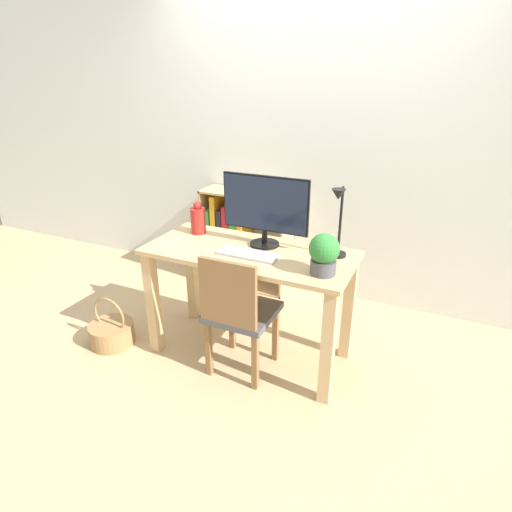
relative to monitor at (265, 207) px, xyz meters
name	(u,v)px	position (x,y,z in m)	size (l,w,h in m)	color
ground_plane	(250,352)	(-0.05, -0.13, -1.02)	(10.00, 10.00, 0.00)	tan
wall_back	(309,140)	(-0.05, 0.97, 0.28)	(8.00, 0.05, 2.60)	silver
desk	(249,274)	(-0.05, -0.13, -0.42)	(1.32, 0.60, 0.76)	tan
monitor	(265,207)	(0.00, 0.00, 0.00)	(0.57, 0.19, 0.45)	black
keyboard	(248,254)	(-0.02, -0.20, -0.25)	(0.38, 0.15, 0.02)	#B2B2B7
vase	(198,219)	(-0.51, 0.01, -0.16)	(0.10, 0.10, 0.22)	#B2231E
desk_lamp	(339,216)	(0.47, -0.03, 0.01)	(0.10, 0.19, 0.44)	black
potted_plant	(324,253)	(0.46, -0.25, -0.14)	(0.17, 0.17, 0.23)	#4C4C51
chair	(238,311)	(-0.02, -0.35, -0.57)	(0.40, 0.40, 0.83)	#4C4C51
bookshelf	(233,240)	(-0.66, 0.80, -0.61)	(0.78, 0.28, 0.86)	tan
basket	(112,332)	(-0.99, -0.44, -0.93)	(0.31, 0.31, 0.37)	#997547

